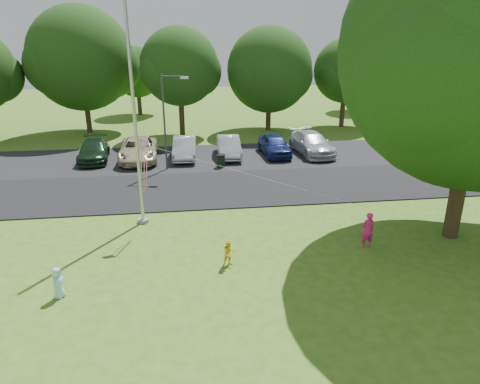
{
  "coord_description": "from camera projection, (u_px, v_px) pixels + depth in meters",
  "views": [
    {
      "loc": [
        -1.55,
        -13.04,
        7.86
      ],
      "look_at": [
        0.76,
        4.0,
        1.6
      ],
      "focal_mm": 32.0,
      "sensor_mm": 36.0,
      "label": 1
    }
  ],
  "objects": [
    {
      "name": "street_lamp",
      "position": [
        168.0,
        114.0,
        25.56
      ],
      "size": [
        1.61,
        0.62,
        5.85
      ],
      "rotation": [
        0.0,
        0.0,
        -0.29
      ],
      "color": "#3F3F44",
      "rests_on": "ground"
    },
    {
      "name": "parking_strip",
      "position": [
        207.0,
        157.0,
        29.45
      ],
      "size": [
        42.0,
        7.0,
        0.06
      ],
      "primitive_type": "cube",
      "color": "black",
      "rests_on": "ground"
    },
    {
      "name": "child_blue",
      "position": [
        58.0,
        283.0,
        13.54
      ],
      "size": [
        0.49,
        0.59,
        1.04
      ],
      "primitive_type": "imported",
      "rotation": [
        0.0,
        0.0,
        1.22
      ],
      "color": "#A6F1FF",
      "rests_on": "ground"
    },
    {
      "name": "trash_can",
      "position": [
        221.0,
        161.0,
        27.08
      ],
      "size": [
        0.54,
        0.54,
        0.85
      ],
      "rotation": [
        0.0,
        0.0,
        0.23
      ],
      "color": "black",
      "rests_on": "ground"
    },
    {
      "name": "kite",
      "position": [
        152.0,
        157.0,
        17.07
      ],
      "size": [
        8.91,
        2.79,
        2.47
      ],
      "rotation": [
        0.0,
        0.0,
        -0.08
      ],
      "color": "pink",
      "rests_on": "ground"
    },
    {
      "name": "tree_row",
      "position": [
        217.0,
        64.0,
        35.83
      ],
      "size": [
        64.35,
        11.94,
        10.88
      ],
      "color": "#332316",
      "rests_on": "ground"
    },
    {
      "name": "child_yellow",
      "position": [
        229.0,
        253.0,
        15.44
      ],
      "size": [
        0.55,
        0.48,
        0.99
      ],
      "primitive_type": "imported",
      "rotation": [
        0.0,
        0.0,
        0.24
      ],
      "color": "yellow",
      "rests_on": "ground"
    },
    {
      "name": "flagpole",
      "position": [
        136.0,
        131.0,
        17.81
      ],
      "size": [
        0.5,
        0.5,
        10.0
      ],
      "color": "#B7BABF",
      "rests_on": "ground"
    },
    {
      "name": "park_road",
      "position": [
        214.0,
        189.0,
        23.39
      ],
      "size": [
        60.0,
        6.0,
        0.06
      ],
      "primitive_type": "cube",
      "color": "black",
      "rests_on": "ground"
    },
    {
      "name": "ground",
      "position": [
        234.0,
        274.0,
        15.02
      ],
      "size": [
        120.0,
        120.0,
        0.0
      ],
      "primitive_type": "plane",
      "color": "#436E1D",
      "rests_on": "ground"
    },
    {
      "name": "woman",
      "position": [
        368.0,
        230.0,
        16.74
      ],
      "size": [
        0.56,
        0.4,
        1.46
      ],
      "primitive_type": "imported",
      "rotation": [
        0.0,
        0.0,
        3.24
      ],
      "color": "#F5207E",
      "rests_on": "ground"
    },
    {
      "name": "horizon_trees",
      "position": [
        233.0,
        72.0,
        45.61
      ],
      "size": [
        77.46,
        7.2,
        7.02
      ],
      "color": "#332316",
      "rests_on": "ground"
    },
    {
      "name": "parked_cars",
      "position": [
        206.0,
        147.0,
        29.15
      ],
      "size": [
        17.27,
        5.41,
        1.49
      ],
      "color": "black",
      "rests_on": "ground"
    }
  ]
}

